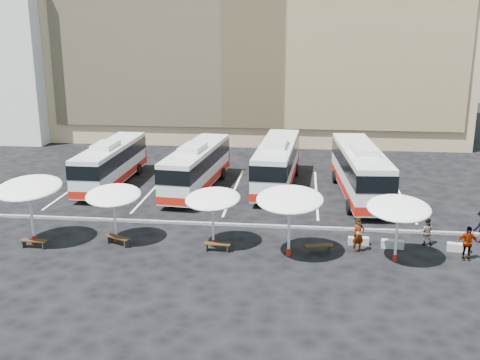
# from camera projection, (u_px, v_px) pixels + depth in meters

# --- Properties ---
(ground) EXTENTS (120.00, 120.00, 0.00)m
(ground) POSITION_uv_depth(u_px,v_px,m) (218.00, 228.00, 33.60)
(ground) COLOR black
(ground) RESTS_ON ground
(sandstone_building) EXTENTS (42.00, 18.25, 29.60)m
(sandstone_building) POSITION_uv_depth(u_px,v_px,m) (261.00, 17.00, 60.75)
(sandstone_building) COLOR tan
(sandstone_building) RESTS_ON ground
(apartment_block) EXTENTS (14.00, 14.00, 18.00)m
(apartment_block) POSITION_uv_depth(u_px,v_px,m) (2.00, 51.00, 61.05)
(apartment_block) COLOR silver
(apartment_block) RESTS_ON ground
(curb_divider) EXTENTS (34.00, 0.25, 0.15)m
(curb_divider) POSITION_uv_depth(u_px,v_px,m) (219.00, 224.00, 34.06)
(curb_divider) COLOR black
(curb_divider) RESTS_ON ground
(bay_lines) EXTENTS (24.15, 12.00, 0.01)m
(bay_lines) POSITION_uv_depth(u_px,v_px,m) (234.00, 190.00, 41.26)
(bay_lines) COLOR white
(bay_lines) RESTS_ON ground
(bus_0) EXTENTS (2.63, 10.85, 3.44)m
(bus_0) POSITION_uv_depth(u_px,v_px,m) (111.00, 162.00, 42.30)
(bus_0) COLOR silver
(bus_0) RESTS_ON ground
(bus_1) EXTENTS (3.42, 11.27, 3.52)m
(bus_1) POSITION_uv_depth(u_px,v_px,m) (197.00, 166.00, 41.05)
(bus_1) COLOR silver
(bus_1) RESTS_ON ground
(bus_2) EXTENTS (3.20, 11.76, 3.69)m
(bus_2) POSITION_uv_depth(u_px,v_px,m) (277.00, 162.00, 41.80)
(bus_2) COLOR silver
(bus_2) RESTS_ON ground
(bus_3) EXTENTS (3.46, 12.17, 3.81)m
(bus_3) POSITION_uv_depth(u_px,v_px,m) (360.00, 170.00, 39.37)
(bus_3) COLOR silver
(bus_3) RESTS_ON ground
(sunshade_0) EXTENTS (3.79, 3.83, 3.74)m
(sunshade_0) POSITION_uv_depth(u_px,v_px,m) (29.00, 188.00, 30.49)
(sunshade_0) COLOR silver
(sunshade_0) RESTS_ON ground
(sunshade_1) EXTENTS (3.29, 3.33, 3.19)m
(sunshade_1) POSITION_uv_depth(u_px,v_px,m) (113.00, 195.00, 30.80)
(sunshade_1) COLOR silver
(sunshade_1) RESTS_ON ground
(sunshade_2) EXTENTS (3.63, 3.66, 3.16)m
(sunshade_2) POSITION_uv_depth(u_px,v_px,m) (213.00, 199.00, 30.26)
(sunshade_2) COLOR silver
(sunshade_2) RESTS_ON ground
(sunshade_3) EXTENTS (3.79, 3.83, 3.65)m
(sunshade_3) POSITION_uv_depth(u_px,v_px,m) (290.00, 200.00, 28.77)
(sunshade_3) COLOR silver
(sunshade_3) RESTS_ON ground
(sunshade_4) EXTENTS (3.21, 3.25, 3.36)m
(sunshade_4) POSITION_uv_depth(u_px,v_px,m) (399.00, 209.00, 28.16)
(sunshade_4) COLOR silver
(sunshade_4) RESTS_ON ground
(wood_bench_0) EXTENTS (1.50, 0.46, 0.45)m
(wood_bench_0) POSITION_uv_depth(u_px,v_px,m) (34.00, 242.00, 30.53)
(wood_bench_0) COLOR black
(wood_bench_0) RESTS_ON ground
(wood_bench_1) EXTENTS (1.59, 1.03, 0.48)m
(wood_bench_1) POSITION_uv_depth(u_px,v_px,m) (118.00, 239.00, 30.94)
(wood_bench_1) COLOR black
(wood_bench_1) RESTS_ON ground
(wood_bench_2) EXTENTS (1.44, 0.43, 0.44)m
(wood_bench_2) POSITION_uv_depth(u_px,v_px,m) (217.00, 245.00, 30.10)
(wood_bench_2) COLOR black
(wood_bench_2) RESTS_ON ground
(wood_bench_3) EXTENTS (1.56, 0.77, 0.46)m
(wood_bench_3) POSITION_uv_depth(u_px,v_px,m) (319.00, 247.00, 29.83)
(wood_bench_3) COLOR black
(wood_bench_3) RESTS_ON ground
(conc_bench_0) EXTENTS (1.13, 0.41, 0.42)m
(conc_bench_0) POSITION_uv_depth(u_px,v_px,m) (358.00, 241.00, 31.05)
(conc_bench_0) COLOR gray
(conc_bench_0) RESTS_ON ground
(conc_bench_1) EXTENTS (1.22, 0.49, 0.45)m
(conc_bench_1) POSITION_uv_depth(u_px,v_px,m) (393.00, 244.00, 30.56)
(conc_bench_1) COLOR gray
(conc_bench_1) RESTS_ON ground
(conc_bench_2) EXTENTS (1.21, 0.57, 0.44)m
(conc_bench_2) POSITION_uv_depth(u_px,v_px,m) (458.00, 247.00, 30.11)
(conc_bench_2) COLOR gray
(conc_bench_2) RESTS_ON ground
(passenger_0) EXTENTS (0.82, 0.72, 1.90)m
(passenger_0) POSITION_uv_depth(u_px,v_px,m) (358.00, 235.00, 29.86)
(passenger_0) COLOR black
(passenger_0) RESTS_ON ground
(passenger_1) EXTENTS (0.84, 0.71, 1.54)m
(passenger_1) POSITION_uv_depth(u_px,v_px,m) (426.00, 232.00, 30.88)
(passenger_1) COLOR black
(passenger_1) RESTS_ON ground
(passenger_2) EXTENTS (1.09, 0.50, 1.82)m
(passenger_2) POSITION_uv_depth(u_px,v_px,m) (467.00, 243.00, 28.86)
(passenger_2) COLOR black
(passenger_2) RESTS_ON ground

